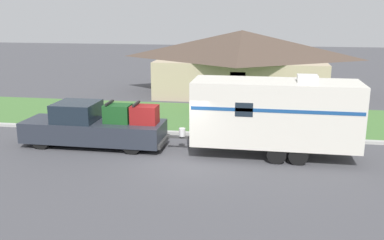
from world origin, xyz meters
name	(u,v)px	position (x,y,z in m)	size (l,w,h in m)	color
ground_plane	(177,160)	(0.00, 0.00, 0.00)	(120.00, 120.00, 0.00)	#47474C
curb_strip	(192,134)	(0.00, 3.75, 0.07)	(80.00, 0.30, 0.14)	#ADADA8
lawn_strip	(203,117)	(0.00, 7.40, 0.01)	(80.00, 7.00, 0.03)	#477538
house_across_street	(241,61)	(1.69, 15.24, 2.39)	(12.62, 8.07, 4.61)	tan
pickup_truck	(95,126)	(-4.07, 1.31, 0.91)	(6.48, 2.00, 2.07)	black
travel_trailer	(275,113)	(3.89, 1.31, 1.86)	(7.97, 2.32, 3.47)	black
mailbox	(341,119)	(7.10, 4.35, 0.96)	(0.48, 0.20, 1.24)	brown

